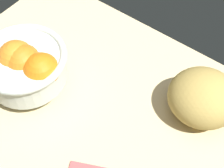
# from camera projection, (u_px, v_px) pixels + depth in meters

# --- Properties ---
(ground_plane) EXTENTS (0.76, 0.56, 0.03)m
(ground_plane) POSITION_uv_depth(u_px,v_px,m) (89.00, 100.00, 0.79)
(ground_plane) COLOR #D1BA89
(fruit_bowl) EXTENTS (0.20, 0.20, 0.12)m
(fruit_bowl) POSITION_uv_depth(u_px,v_px,m) (25.00, 65.00, 0.74)
(fruit_bowl) COLOR silver
(fruit_bowl) RESTS_ON ground
(bread_loaf) EXTENTS (0.19, 0.19, 0.11)m
(bread_loaf) POSITION_uv_depth(u_px,v_px,m) (203.00, 97.00, 0.72)
(bread_loaf) COLOR #B29449
(bread_loaf) RESTS_ON ground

